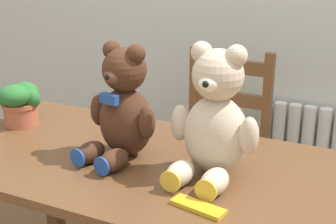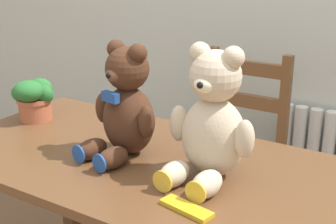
{
  "view_description": "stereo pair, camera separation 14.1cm",
  "coord_description": "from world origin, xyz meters",
  "px_view_note": "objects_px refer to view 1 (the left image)",
  "views": [
    {
      "loc": [
        0.6,
        -0.83,
        1.37
      ],
      "look_at": [
        0.02,
        0.37,
        0.91
      ],
      "focal_mm": 50.0,
      "sensor_mm": 36.0,
      "label": 1
    },
    {
      "loc": [
        0.73,
        -0.76,
        1.37
      ],
      "look_at": [
        0.02,
        0.37,
        0.91
      ],
      "focal_mm": 50.0,
      "sensor_mm": 36.0,
      "label": 2
    }
  ],
  "objects_px": {
    "teddy_bear_left": "(123,109)",
    "potted_plant": "(19,101)",
    "teddy_bear_right": "(214,121)",
    "chocolate_bar": "(198,207)",
    "wooden_chair_behind": "(218,162)"
  },
  "relations": [
    {
      "from": "teddy_bear_left",
      "to": "potted_plant",
      "type": "bearing_deg",
      "value": 2.48
    },
    {
      "from": "teddy_bear_right",
      "to": "potted_plant",
      "type": "height_order",
      "value": "teddy_bear_right"
    },
    {
      "from": "chocolate_bar",
      "to": "teddy_bear_right",
      "type": "bearing_deg",
      "value": 100.55
    },
    {
      "from": "potted_plant",
      "to": "wooden_chair_behind",
      "type": "bearing_deg",
      "value": 44.62
    },
    {
      "from": "wooden_chair_behind",
      "to": "teddy_bear_left",
      "type": "distance_m",
      "value": 0.79
    },
    {
      "from": "teddy_bear_left",
      "to": "teddy_bear_right",
      "type": "relative_size",
      "value": 0.94
    },
    {
      "from": "teddy_bear_left",
      "to": "teddy_bear_right",
      "type": "xyz_separation_m",
      "value": [
        0.31,
        -0.0,
        0.01
      ]
    },
    {
      "from": "wooden_chair_behind",
      "to": "chocolate_bar",
      "type": "xyz_separation_m",
      "value": [
        0.25,
        -0.86,
        0.29
      ]
    },
    {
      "from": "teddy_bear_left",
      "to": "chocolate_bar",
      "type": "distance_m",
      "value": 0.43
    },
    {
      "from": "teddy_bear_left",
      "to": "potted_plant",
      "type": "xyz_separation_m",
      "value": [
        -0.5,
        0.07,
        -0.06
      ]
    },
    {
      "from": "wooden_chair_behind",
      "to": "potted_plant",
      "type": "bearing_deg",
      "value": 44.62
    },
    {
      "from": "chocolate_bar",
      "to": "teddy_bear_left",
      "type": "bearing_deg",
      "value": 148.97
    },
    {
      "from": "wooden_chair_behind",
      "to": "chocolate_bar",
      "type": "height_order",
      "value": "wooden_chair_behind"
    },
    {
      "from": "teddy_bear_left",
      "to": "potted_plant",
      "type": "distance_m",
      "value": 0.51
    },
    {
      "from": "wooden_chair_behind",
      "to": "chocolate_bar",
      "type": "distance_m",
      "value": 0.94
    }
  ]
}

